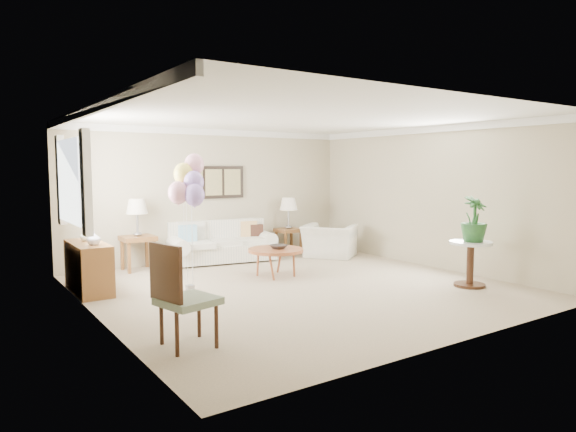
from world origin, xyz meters
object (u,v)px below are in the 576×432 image
object	(u,v)px
sofa	(222,246)
armchair	(330,241)
accent_chair	(181,294)
balloon_cluster	(189,182)
coffee_table	(276,251)

from	to	relation	value
sofa	armchair	distance (m)	2.21
sofa	accent_chair	bearing A→B (deg)	-121.73
accent_chair	balloon_cluster	world-z (taller)	balloon_cluster
coffee_table	balloon_cluster	size ratio (longest dim) A/B	0.46
sofa	accent_chair	size ratio (longest dim) A/B	2.10
coffee_table	accent_chair	xyz separation A→B (m)	(-2.67, -2.37, 0.13)
accent_chair	coffee_table	bearing A→B (deg)	41.59
sofa	balloon_cluster	bearing A→B (deg)	-128.12
coffee_table	balloon_cluster	world-z (taller)	balloon_cluster
sofa	balloon_cluster	size ratio (longest dim) A/B	1.11
balloon_cluster	coffee_table	bearing A→B (deg)	4.93
coffee_table	balloon_cluster	distance (m)	2.01
coffee_table	armchair	size ratio (longest dim) A/B	0.92
accent_chair	armchair	bearing A→B (deg)	35.99
sofa	armchair	xyz separation A→B (m)	(2.07, -0.77, 0.02)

